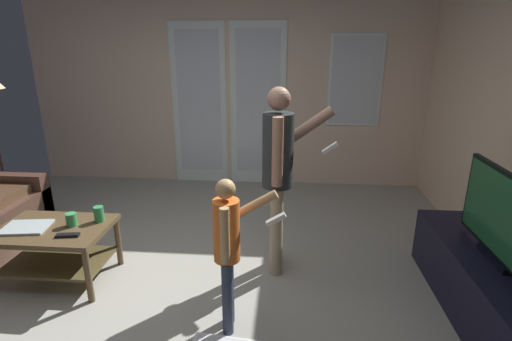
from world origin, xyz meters
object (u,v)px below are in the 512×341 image
object	(u,v)px
cup_near_edge	(71,220)
tv_stand	(488,290)
person_adult	(279,166)
flat_screen_tv	(503,219)
cup_by_laptop	(99,214)
tv_remote_black	(68,235)
laptop_closed	(26,227)
person_child	(229,242)
coffee_table	(55,242)

from	to	relation	value
cup_near_edge	tv_stand	bearing A→B (deg)	-4.77
person_adult	cup_near_edge	xyz separation A→B (m)	(-1.66, -0.28, -0.41)
flat_screen_tv	person_adult	bearing A→B (deg)	160.14
cup_by_laptop	flat_screen_tv	bearing A→B (deg)	-6.89
flat_screen_tv	person_adult	xyz separation A→B (m)	(-1.49, 0.54, 0.16)
tv_remote_black	tv_stand	bearing A→B (deg)	-11.16
cup_near_edge	tv_remote_black	bearing A→B (deg)	-69.97
tv_stand	laptop_closed	bearing A→B (deg)	176.98
flat_screen_tv	person_child	size ratio (longest dim) A/B	0.96
laptop_closed	tv_remote_black	size ratio (longest dim) A/B	2.00
flat_screen_tv	cup_by_laptop	bearing A→B (deg)	173.11
coffee_table	laptop_closed	bearing A→B (deg)	-169.40
tv_stand	cup_by_laptop	xyz separation A→B (m)	(-2.97, 0.36, 0.31)
person_adult	tv_remote_black	size ratio (longest dim) A/B	9.23
flat_screen_tv	person_adult	size ratio (longest dim) A/B	0.66
flat_screen_tv	tv_remote_black	xyz separation A→B (m)	(-3.08, 0.08, -0.29)
flat_screen_tv	laptop_closed	bearing A→B (deg)	177.04
coffee_table	flat_screen_tv	world-z (taller)	flat_screen_tv
person_child	tv_remote_black	bearing A→B (deg)	166.33
tv_stand	flat_screen_tv	bearing A→B (deg)	114.40
cup_by_laptop	coffee_table	bearing A→B (deg)	-156.53
tv_stand	tv_remote_black	distance (m)	3.10
flat_screen_tv	cup_by_laptop	size ratio (longest dim) A/B	8.06
person_adult	person_child	bearing A→B (deg)	-111.26
person_adult	cup_by_laptop	size ratio (longest dim) A/B	12.17
coffee_table	person_adult	bearing A→B (deg)	10.09
coffee_table	flat_screen_tv	distance (m)	3.33
tv_stand	tv_remote_black	world-z (taller)	tv_remote_black
tv_stand	laptop_closed	distance (m)	3.50
laptop_closed	flat_screen_tv	bearing A→B (deg)	-11.32
laptop_closed	cup_by_laptop	bearing A→B (deg)	10.44
tv_stand	coffee_table	bearing A→B (deg)	176.15
person_adult	tv_stand	bearing A→B (deg)	-19.96
tv_stand	person_adult	xyz separation A→B (m)	(-1.49, 0.54, 0.71)
coffee_table	cup_near_edge	xyz separation A→B (m)	(0.14, 0.04, 0.18)
tv_stand	cup_by_laptop	distance (m)	3.01
flat_screen_tv	cup_near_edge	bearing A→B (deg)	175.30
coffee_table	flat_screen_tv	bearing A→B (deg)	-3.78
coffee_table	person_child	bearing A→B (deg)	-16.87
coffee_table	laptop_closed	world-z (taller)	laptop_closed
coffee_table	person_adult	world-z (taller)	person_adult
flat_screen_tv	person_child	xyz separation A→B (m)	(-1.79, -0.24, -0.13)
coffee_table	laptop_closed	xyz separation A→B (m)	(-0.20, -0.04, 0.14)
cup_by_laptop	tv_remote_black	bearing A→B (deg)	-112.60
coffee_table	cup_near_edge	size ratio (longest dim) A/B	8.06
coffee_table	person_adult	size ratio (longest dim) A/B	0.55
coffee_table	tv_remote_black	xyz separation A→B (m)	(0.21, -0.14, 0.14)
cup_by_laptop	tv_remote_black	world-z (taller)	cup_by_laptop
cup_near_edge	cup_by_laptop	bearing A→B (deg)	28.48
person_adult	person_child	xyz separation A→B (m)	(-0.30, -0.77, -0.29)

